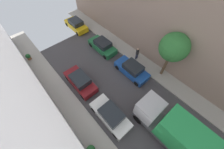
% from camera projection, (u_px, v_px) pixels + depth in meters
% --- Properties ---
extents(ground, '(32.00, 32.00, 0.00)m').
position_uv_depth(ground, '(151.00, 120.00, 12.63)').
color(ground, '#423F42').
extents(sidewalk_right, '(2.00, 44.00, 0.15)m').
position_uv_depth(sidewalk_right, '(180.00, 90.00, 14.53)').
color(sidewalk_right, '#A8A399').
rests_on(sidewalk_right, ground).
extents(parked_car_left_2, '(1.78, 4.20, 1.57)m').
position_uv_depth(parked_car_left_2, '(111.00, 115.00, 12.20)').
color(parked_car_left_2, white).
rests_on(parked_car_left_2, ground).
extents(parked_car_left_3, '(1.78, 4.20, 1.57)m').
position_uv_depth(parked_car_left_3, '(80.00, 81.00, 14.41)').
color(parked_car_left_3, maroon).
rests_on(parked_car_left_3, ground).
extents(parked_car_right_1, '(1.78, 4.20, 1.57)m').
position_uv_depth(parked_car_right_1, '(132.00, 70.00, 15.37)').
color(parked_car_right_1, '#194799').
rests_on(parked_car_right_1, ground).
extents(parked_car_right_2, '(1.78, 4.20, 1.57)m').
position_uv_depth(parked_car_right_2, '(102.00, 46.00, 17.77)').
color(parked_car_right_2, '#1E6638').
rests_on(parked_car_right_2, ground).
extents(parked_car_right_3, '(1.78, 4.20, 1.57)m').
position_uv_depth(parked_car_right_3, '(76.00, 25.00, 20.64)').
color(parked_car_right_3, gold).
rests_on(parked_car_right_3, ground).
extents(delivery_truck, '(2.26, 6.60, 3.38)m').
position_uv_depth(delivery_truck, '(176.00, 132.00, 10.34)').
color(delivery_truck, '#4C4C51').
rests_on(delivery_truck, ground).
extents(pedestrian, '(0.40, 0.36, 1.72)m').
position_uv_depth(pedestrian, '(137.00, 53.00, 16.45)').
color(pedestrian, '#2D334C').
rests_on(pedestrian, sidewalk_right).
extents(street_tree_1, '(2.82, 2.82, 5.51)m').
position_uv_depth(street_tree_1, '(174.00, 48.00, 12.48)').
color(street_tree_1, brown).
rests_on(street_tree_1, sidewalk_right).
extents(potted_plant_3, '(0.57, 0.57, 0.82)m').
position_uv_depth(potted_plant_3, '(28.00, 57.00, 16.78)').
color(potted_plant_3, brown).
rests_on(potted_plant_3, sidewalk_left).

